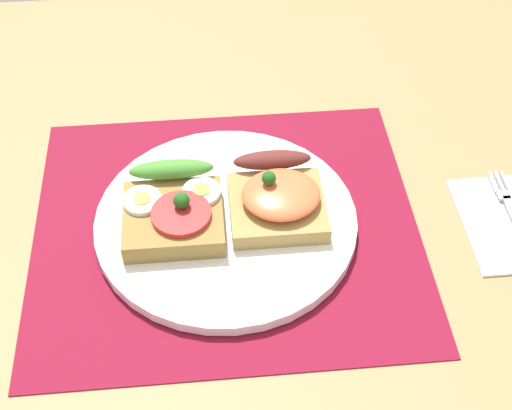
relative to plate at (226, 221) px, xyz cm
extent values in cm
cube|color=#9A794B|center=(0.00, 0.00, -2.50)|extent=(120.00, 90.00, 3.20)
cube|color=maroon|center=(0.00, 0.00, -0.75)|extent=(38.33, 34.04, 0.30)
cylinder|color=white|center=(0.00, 0.00, 0.00)|extent=(26.06, 26.06, 1.21)
cube|color=olive|center=(-5.10, -0.71, 1.70)|extent=(9.60, 8.86, 2.19)
cylinder|color=red|center=(-4.27, -1.43, 3.09)|extent=(5.76, 5.76, 0.60)
ellipsoid|color=#458C2F|center=(-5.10, 4.12, 3.69)|extent=(8.45, 2.20, 1.80)
sphere|color=#1E5919|center=(-4.14, -0.71, 4.19)|extent=(1.60, 1.60, 1.60)
cylinder|color=white|center=(-7.98, 0.72, 3.04)|extent=(3.78, 3.78, 0.50)
cylinder|color=yellow|center=(-7.98, 0.72, 3.37)|extent=(1.70, 1.70, 0.16)
cylinder|color=white|center=(-2.22, 1.35, 3.04)|extent=(3.78, 3.78, 0.50)
cylinder|color=yellow|center=(-2.22, 1.35, 3.37)|extent=(1.70, 1.70, 0.16)
cube|color=#A9894B|center=(5.10, 0.13, 1.53)|extent=(9.35, 8.77, 1.86)
ellipsoid|color=#F3683B|center=(5.43, 0.49, 3.38)|extent=(7.67, 7.02, 1.83)
ellipsoid|color=maroon|center=(5.10, 4.91, 3.36)|extent=(7.95, 2.20, 1.80)
sphere|color=#1E5919|center=(4.30, 0.73, 4.99)|extent=(1.40, 1.40, 1.40)
cube|color=#B7B7BC|center=(29.04, 1.11, -0.14)|extent=(1.50, 1.20, 0.32)
cube|color=#B7B7BC|center=(28.39, 3.11, -0.14)|extent=(0.32, 2.80, 0.32)
cube|color=#B7B7BC|center=(29.04, 3.11, -0.14)|extent=(0.32, 2.80, 0.32)
cube|color=#B7B7BC|center=(29.69, 3.11, -0.14)|extent=(0.32, 2.80, 0.32)
camera|label=1|loc=(-1.31, -47.23, 53.04)|focal=49.94mm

